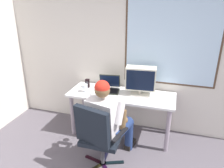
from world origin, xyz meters
The scene contains 8 objects.
wall_rear centered at (0.03, 2.45, 1.27)m, with size 4.63×0.08×2.50m.
desk centered at (-0.21, 2.09, 0.63)m, with size 1.66×0.60×0.74m.
office_chair centered at (-0.29, 1.23, 0.55)m, with size 0.64×0.60×0.97m.
person_seated centered at (-0.23, 1.48, 0.64)m, with size 0.63×0.83×1.22m.
crt_monitor centered at (0.07, 2.15, 1.00)m, with size 0.47×0.25×0.44m.
laptop centered at (-0.44, 2.18, 0.80)m, with size 0.38×0.36×0.24m.
wine_glass centered at (-0.79, 2.00, 0.82)m, with size 0.09×0.09×0.13m.
desk_speaker centered at (-0.82, 2.18, 0.81)m, with size 0.07×0.08×0.14m.
Camera 1 is at (0.54, -0.88, 2.13)m, focal length 34.51 mm.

